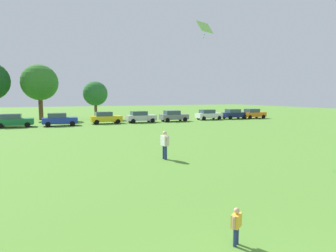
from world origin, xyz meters
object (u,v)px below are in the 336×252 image
(parked_car_yellow_3, at_px, (106,118))
(parked_car_white_6, at_px, (208,115))
(tree_center, at_px, (40,83))
(parked_car_silver_4, at_px, (141,117))
(parked_car_green_1, at_px, (14,120))
(parked_car_navy_7, at_px, (234,114))
(kite, at_px, (205,28))
(adult_bystander, at_px, (165,143))
(parked_car_blue_2, at_px, (59,119))
(parked_car_gray_5, at_px, (173,116))
(child_kite_flyer, at_px, (236,223))
(tree_far_right, at_px, (95,94))
(parked_car_orange_8, at_px, (253,114))

(parked_car_yellow_3, relative_size, parked_car_white_6, 1.00)
(parked_car_yellow_3, height_order, tree_center, tree_center)
(parked_car_silver_4, height_order, parked_car_white_6, same)
(parked_car_green_1, height_order, parked_car_navy_7, same)
(tree_center, bearing_deg, kite, -71.35)
(parked_car_yellow_3, height_order, parked_car_silver_4, same)
(tree_center, bearing_deg, parked_car_silver_4, -38.43)
(adult_bystander, relative_size, parked_car_blue_2, 0.41)
(kite, relative_size, tree_center, 0.15)
(adult_bystander, bearing_deg, parked_car_gray_5, -29.81)
(child_kite_flyer, bearing_deg, parked_car_gray_5, 35.51)
(parked_car_gray_5, distance_m, tree_far_right, 14.25)
(parked_car_gray_5, distance_m, parked_car_white_6, 6.66)
(parked_car_green_1, height_order, tree_center, tree_center)
(parked_car_blue_2, xyz_separation_m, parked_car_silver_4, (11.17, 0.32, 0.00))
(kite, bearing_deg, adult_bystander, -160.21)
(parked_car_green_1, distance_m, parked_car_navy_7, 33.14)
(parked_car_gray_5, bearing_deg, tree_center, 149.63)
(parked_car_orange_8, distance_m, tree_center, 36.18)
(parked_car_blue_2, height_order, parked_car_white_6, same)
(child_kite_flyer, distance_m, parked_car_white_6, 39.20)
(parked_car_gray_5, height_order, tree_center, tree_center)
(tree_far_right, bearing_deg, parked_car_green_1, -142.08)
(kite, bearing_deg, parked_car_gray_5, 70.98)
(kite, xyz_separation_m, parked_car_blue_2, (-8.75, 22.05, -7.54))
(adult_bystander, distance_m, parked_car_gray_5, 25.84)
(child_kite_flyer, xyz_separation_m, parked_car_navy_7, (24.57, 33.53, 0.26))
(kite, bearing_deg, tree_center, 108.65)
(tree_far_right, bearing_deg, tree_center, 167.82)
(parked_car_green_1, distance_m, parked_car_white_6, 28.28)
(parked_car_navy_7, relative_size, tree_center, 0.48)
(parked_car_silver_4, xyz_separation_m, tree_far_right, (-5.11, 8.97, 3.44))
(adult_bystander, distance_m, kite, 8.20)
(parked_car_green_1, relative_size, parked_car_gray_5, 1.00)
(parked_car_blue_2, xyz_separation_m, tree_far_right, (6.06, 9.29, 3.44))
(parked_car_white_6, xyz_separation_m, parked_car_orange_8, (8.59, -0.73, 0.00))
(kite, relative_size, parked_car_white_6, 0.31)
(parked_car_white_6, bearing_deg, adult_bystander, -126.31)
(parked_car_yellow_3, xyz_separation_m, parked_car_orange_8, (25.47, -0.64, 0.00))
(parked_car_yellow_3, distance_m, parked_car_silver_4, 5.06)
(parked_car_blue_2, height_order, tree_center, tree_center)
(parked_car_white_6, bearing_deg, parked_car_green_1, -179.40)
(kite, bearing_deg, parked_car_orange_8, 44.02)
(parked_car_orange_8, relative_size, tree_center, 0.48)
(kite, distance_m, parked_car_blue_2, 24.89)
(child_kite_flyer, height_order, adult_bystander, adult_bystander)
(parked_car_green_1, xyz_separation_m, parked_car_silver_4, (16.45, -0.15, 0.00))
(parked_car_green_1, xyz_separation_m, parked_car_navy_7, (33.14, -0.05, 0.00))
(kite, xyz_separation_m, parked_car_navy_7, (19.12, 22.46, -7.54))
(tree_far_right, bearing_deg, parked_car_gray_5, -41.70)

